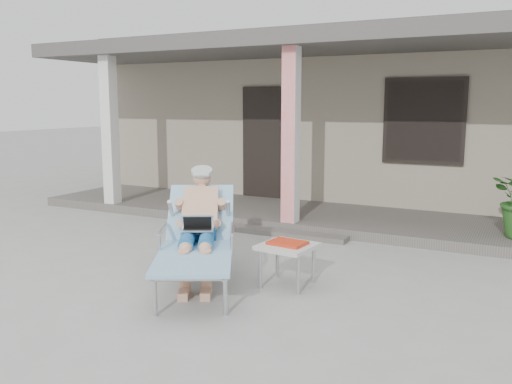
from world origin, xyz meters
The scene contains 7 objects.
ground centered at (0.00, 0.00, 0.00)m, with size 60.00×60.00×0.00m, color #9E9E99.
house centered at (0.00, 6.50, 1.67)m, with size 10.40×5.40×3.30m.
porch_deck centered at (0.00, 3.00, 0.07)m, with size 10.00×2.00×0.15m, color #605B56.
porch_overhang centered at (0.00, 2.95, 2.79)m, with size 10.00×2.30×2.85m.
porch_step centered at (0.00, 1.85, 0.04)m, with size 2.00×0.30×0.07m, color #605B56.
lounger centered at (0.05, -0.49, 0.80)m, with size 1.56×2.03×1.29m.
side_table centered at (0.97, -0.17, 0.41)m, with size 0.60×0.60×0.49m.
Camera 1 is at (3.20, -5.31, 1.93)m, focal length 38.00 mm.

